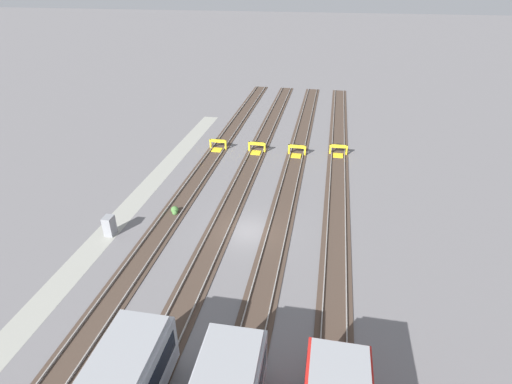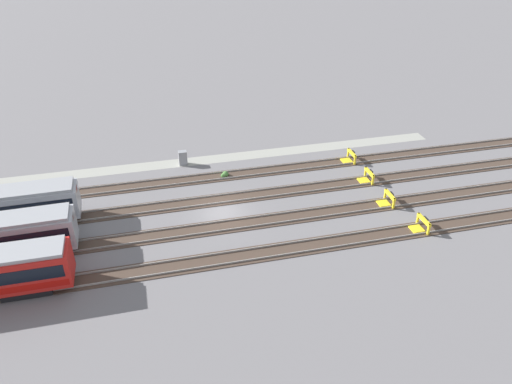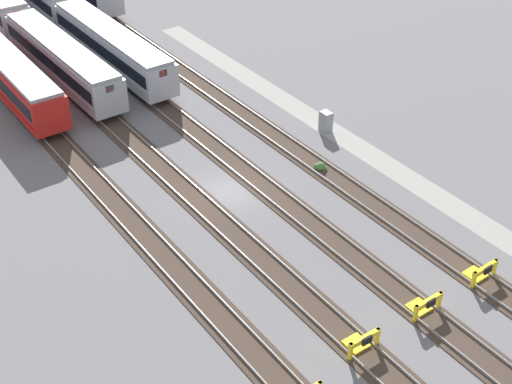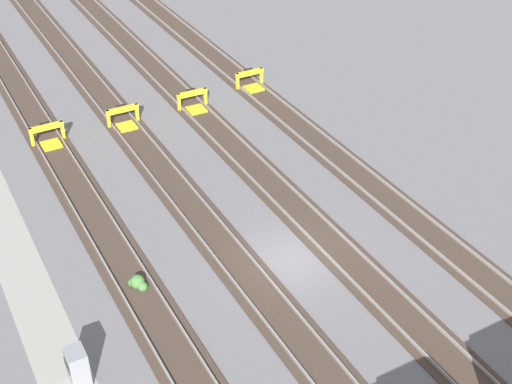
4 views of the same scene
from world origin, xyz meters
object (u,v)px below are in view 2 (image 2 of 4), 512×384
at_px(bumper_stop_nearest_track, 349,157).
at_px(bumper_stop_middle_track, 387,200).
at_px(bumper_stop_near_inner_track, 367,177).
at_px(bumper_stop_far_inner_track, 421,225).
at_px(electrical_cabinet, 183,158).
at_px(weed_clump, 225,174).

relative_size(bumper_stop_nearest_track, bumper_stop_middle_track, 1.00).
xyz_separation_m(bumper_stop_near_inner_track, bumper_stop_middle_track, (0.00, 4.58, 0.00)).
bearing_deg(bumper_stop_nearest_track, bumper_stop_near_inner_track, 90.08).
relative_size(bumper_stop_nearest_track, bumper_stop_near_inner_track, 1.00).
bearing_deg(bumper_stop_far_inner_track, bumper_stop_nearest_track, -86.00).
xyz_separation_m(bumper_stop_near_inner_track, bumper_stop_far_inner_track, (-0.96, 9.17, 0.00)).
height_order(bumper_stop_nearest_track, bumper_stop_far_inner_track, same).
bearing_deg(bumper_stop_nearest_track, bumper_stop_far_inner_track, 94.00).
relative_size(bumper_stop_near_inner_track, electrical_cabinet, 1.25).
relative_size(bumper_stop_far_inner_track, weed_clump, 2.18).
bearing_deg(weed_clump, bumper_stop_near_inner_track, 162.40).
distance_m(bumper_stop_near_inner_track, electrical_cabinet, 19.86).
distance_m(bumper_stop_nearest_track, weed_clump, 14.09).
height_order(bumper_stop_far_inner_track, weed_clump, bumper_stop_far_inner_track).
bearing_deg(electrical_cabinet, weed_clump, 136.33).
bearing_deg(bumper_stop_middle_track, bumper_stop_nearest_track, -89.97).
relative_size(bumper_stop_far_inner_track, electrical_cabinet, 1.25).
height_order(bumper_stop_nearest_track, weed_clump, bumper_stop_nearest_track).
xyz_separation_m(electrical_cabinet, weed_clump, (-3.96, 3.78, -0.56)).
relative_size(bumper_stop_near_inner_track, bumper_stop_middle_track, 1.00).
bearing_deg(bumper_stop_nearest_track, bumper_stop_middle_track, 90.03).
bearing_deg(bumper_stop_near_inner_track, bumper_stop_middle_track, 89.97).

